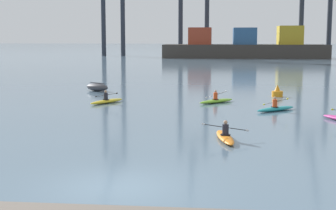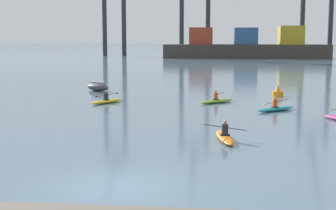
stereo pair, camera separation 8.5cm
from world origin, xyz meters
The scene contains 8 objects.
ground_plane centered at (0.00, 0.00, 0.00)m, with size 800.00×800.00×0.00m, color slate.
container_barge centered at (9.49, 105.68, 2.59)m, with size 38.48×10.32×7.55m.
capsized_dinghy centered at (-7.62, 28.59, 0.35)m, with size 2.75×2.42×0.76m.
channel_buoy centered at (8.03, 25.82, 0.36)m, with size 0.90×0.90×1.00m.
kayak_teal centered at (6.99, 17.66, 0.17)m, with size 2.95×2.69×0.98m.
kayak_orange centered at (3.56, 7.87, 0.17)m, with size 2.25×3.45×0.95m.
kayak_lime centered at (3.10, 21.41, 0.17)m, with size 2.79×2.87×1.01m.
kayak_yellow centered at (-4.93, 20.44, 0.17)m, with size 2.20×3.26×0.95m.
Camera 1 is at (3.18, -15.23, 4.76)m, focal length 53.30 mm.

